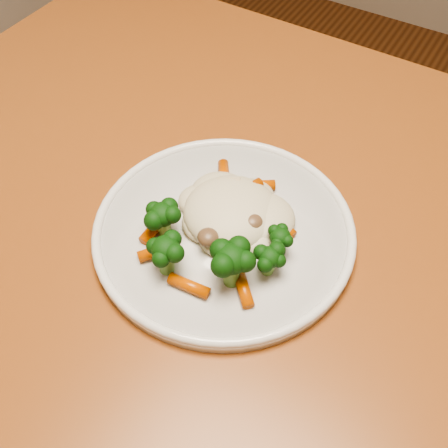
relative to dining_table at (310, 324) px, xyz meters
name	(u,v)px	position (x,y,z in m)	size (l,w,h in m)	color
dining_table	(310,324)	(0.00, 0.00, 0.00)	(1.21, 0.82, 0.75)	#944F22
plate	(224,232)	(-0.11, -0.01, 0.10)	(0.27, 0.27, 0.01)	silver
meal	(224,223)	(-0.10, -0.02, 0.13)	(0.16, 0.18, 0.05)	beige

